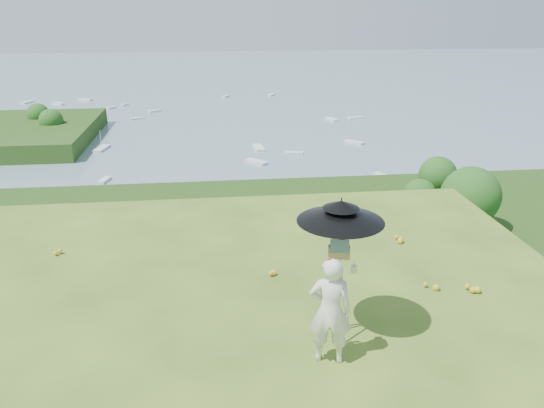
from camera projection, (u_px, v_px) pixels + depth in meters
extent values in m
plane|color=#415F1B|center=(179.00, 378.00, 7.09)|extent=(14.00, 14.00, 0.00)
cube|color=#1A360E|center=(216.00, 385.00, 49.91)|extent=(140.00, 56.00, 22.00)
cube|color=gray|center=(214.00, 260.00, 89.53)|extent=(170.00, 28.00, 8.00)
plane|color=slate|center=(209.00, 93.00, 241.98)|extent=(700.00, 700.00, 0.00)
imported|color=beige|center=(330.00, 311.00, 7.18)|extent=(0.65, 0.51, 1.60)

